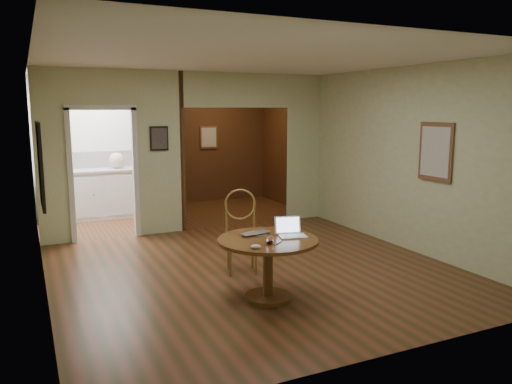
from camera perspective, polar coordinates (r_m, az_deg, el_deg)
name	(u,v)px	position (r m, az deg, el deg)	size (l,w,h in m)	color
floor	(256,271)	(6.55, 0.01, -9.03)	(5.00, 5.00, 0.00)	#3F2B12
room_shell	(158,154)	(9.02, -11.11, 4.27)	(5.20, 7.50, 5.00)	white
dining_table	(268,254)	(5.49, 1.38, -7.14)	(1.10, 1.10, 0.69)	brown
chair	(241,226)	(6.43, -1.72, -3.92)	(0.56, 0.56, 1.06)	olive
open_laptop	(290,230)	(5.56, 3.93, -4.41)	(0.34, 0.32, 0.21)	white
closed_laptop	(258,234)	(5.56, 0.23, -4.86)	(0.35, 0.22, 0.03)	#B5B5BA
mouse	(256,247)	(5.05, -0.03, -6.26)	(0.11, 0.06, 0.05)	white
wine_glass	(270,240)	(5.22, 1.57, -5.46)	(0.09, 0.09, 0.10)	white
pen	(279,243)	(5.25, 2.64, -5.85)	(0.01, 0.01, 0.16)	#0C105A
kitchen_cabinet	(100,193)	(10.04, -17.37, -0.16)	(2.06, 0.60, 0.94)	white
grocery_bag	(117,161)	(10.01, -15.64, 3.48)	(0.30, 0.26, 0.30)	beige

